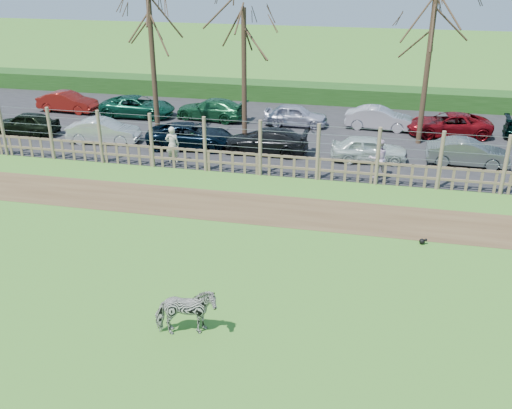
% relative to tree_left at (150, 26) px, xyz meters
% --- Properties ---
extents(ground, '(120.00, 120.00, 0.00)m').
position_rel_tree_left_xyz_m(ground, '(6.50, -12.50, -5.62)').
color(ground, '#5FA23D').
rests_on(ground, ground).
extents(dirt_strip, '(34.00, 2.80, 0.01)m').
position_rel_tree_left_xyz_m(dirt_strip, '(6.50, -8.00, -5.61)').
color(dirt_strip, brown).
rests_on(dirt_strip, ground).
extents(asphalt, '(44.00, 13.00, 0.04)m').
position_rel_tree_left_xyz_m(asphalt, '(6.50, 2.00, -5.60)').
color(asphalt, '#232326').
rests_on(asphalt, ground).
extents(hedge, '(46.00, 2.00, 1.10)m').
position_rel_tree_left_xyz_m(hedge, '(6.50, 9.00, -5.07)').
color(hedge, '#1E4716').
rests_on(hedge, ground).
extents(fence, '(30.16, 0.16, 2.50)m').
position_rel_tree_left_xyz_m(fence, '(6.50, -4.50, -4.81)').
color(fence, brown).
rests_on(fence, ground).
extents(tree_left, '(4.80, 4.80, 7.88)m').
position_rel_tree_left_xyz_m(tree_left, '(0.00, 0.00, 0.00)').
color(tree_left, '#3D2B1E').
rests_on(tree_left, ground).
extents(tree_mid, '(4.80, 4.80, 6.83)m').
position_rel_tree_left_xyz_m(tree_mid, '(4.50, 1.00, -0.75)').
color(tree_mid, '#3D2B1E').
rests_on(tree_mid, ground).
extents(tree_right, '(4.80, 4.80, 7.35)m').
position_rel_tree_left_xyz_m(tree_right, '(13.50, 1.50, -0.37)').
color(tree_right, '#3D2B1E').
rests_on(tree_right, ground).
extents(zebra, '(1.74, 1.18, 1.35)m').
position_rel_tree_left_xyz_m(zebra, '(6.96, -16.00, -4.94)').
color(zebra, gray).
rests_on(zebra, ground).
extents(visitor_a, '(0.71, 0.55, 1.72)m').
position_rel_tree_left_xyz_m(visitor_a, '(2.25, -3.89, -4.71)').
color(visitor_a, beige).
rests_on(visitor_a, asphalt).
extents(visitor_b, '(1.00, 0.88, 1.72)m').
position_rel_tree_left_xyz_m(visitor_b, '(11.53, -3.79, -4.71)').
color(visitor_b, silver).
rests_on(visitor_b, asphalt).
extents(crow, '(0.27, 0.20, 0.22)m').
position_rel_tree_left_xyz_m(crow, '(13.19, -9.61, -5.51)').
color(crow, black).
rests_on(crow, ground).
extents(car_0, '(3.54, 1.46, 1.20)m').
position_rel_tree_left_xyz_m(car_0, '(-6.89, -1.37, -4.98)').
color(car_0, black).
rests_on(car_0, asphalt).
extents(car_1, '(3.76, 1.67, 1.20)m').
position_rel_tree_left_xyz_m(car_1, '(-2.22, -1.76, -4.98)').
color(car_1, '#B9BDB9').
rests_on(car_1, asphalt).
extents(car_2, '(4.52, 2.49, 1.20)m').
position_rel_tree_left_xyz_m(car_2, '(2.36, -1.59, -4.98)').
color(car_2, black).
rests_on(car_2, asphalt).
extents(car_3, '(4.14, 1.69, 1.20)m').
position_rel_tree_left_xyz_m(car_3, '(6.17, -1.64, -4.98)').
color(car_3, black).
rests_on(car_3, asphalt).
extents(car_4, '(3.65, 1.76, 1.20)m').
position_rel_tree_left_xyz_m(car_4, '(11.10, -1.77, -4.98)').
color(car_4, silver).
rests_on(car_4, asphalt).
extents(car_5, '(3.66, 1.32, 1.20)m').
position_rel_tree_left_xyz_m(car_5, '(15.50, -1.38, -4.98)').
color(car_5, '#555C59').
rests_on(car_5, asphalt).
extents(car_7, '(3.71, 1.48, 1.20)m').
position_rel_tree_left_xyz_m(car_7, '(-7.04, 3.30, -4.98)').
color(car_7, maroon).
rests_on(car_7, asphalt).
extents(car_8, '(4.40, 2.18, 1.20)m').
position_rel_tree_left_xyz_m(car_8, '(-2.46, 3.17, -4.98)').
color(car_8, '#0D402C').
rests_on(car_8, asphalt).
extents(car_9, '(4.33, 2.24, 1.20)m').
position_rel_tree_left_xyz_m(car_9, '(1.93, 3.47, -4.98)').
color(car_9, '#18522D').
rests_on(car_9, asphalt).
extents(car_10, '(3.53, 1.43, 1.20)m').
position_rel_tree_left_xyz_m(car_10, '(6.90, 3.25, -4.98)').
color(car_10, '#B4B4C7').
rests_on(car_10, asphalt).
extents(car_11, '(3.72, 1.51, 1.20)m').
position_rel_tree_left_xyz_m(car_11, '(11.45, 3.61, -4.98)').
color(car_11, silver).
rests_on(car_11, asphalt).
extents(car_12, '(4.55, 2.56, 1.20)m').
position_rel_tree_left_xyz_m(car_12, '(15.07, 3.14, -4.98)').
color(car_12, maroon).
rests_on(car_12, asphalt).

